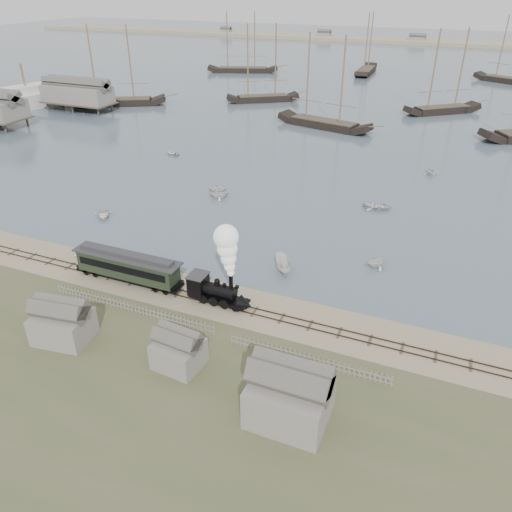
% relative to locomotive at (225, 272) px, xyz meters
% --- Properties ---
extents(ground, '(600.00, 600.00, 0.00)m').
position_rel_locomotive_xyz_m(ground, '(-1.71, 2.00, -4.08)').
color(ground, tan).
rests_on(ground, ground).
extents(harbor_water, '(600.00, 336.00, 0.06)m').
position_rel_locomotive_xyz_m(harbor_water, '(-1.71, 172.00, -4.05)').
color(harbor_water, '#495869').
rests_on(harbor_water, ground).
extents(rail_track, '(120.00, 1.80, 0.16)m').
position_rel_locomotive_xyz_m(rail_track, '(-1.71, 0.00, -4.04)').
color(rail_track, '#36281D').
rests_on(rail_track, ground).
extents(picket_fence_west, '(19.00, 0.10, 1.20)m').
position_rel_locomotive_xyz_m(picket_fence_west, '(-8.21, -5.00, -4.08)').
color(picket_fence_west, gray).
rests_on(picket_fence_west, ground).
extents(picket_fence_east, '(15.00, 0.10, 1.20)m').
position_rel_locomotive_xyz_m(picket_fence_east, '(10.79, -5.50, -4.08)').
color(picket_fence_east, gray).
rests_on(picket_fence_east, ground).
extents(shed_left, '(5.00, 4.00, 4.10)m').
position_rel_locomotive_xyz_m(shed_left, '(-11.71, -11.00, -4.08)').
color(shed_left, gray).
rests_on(shed_left, ground).
extents(shed_mid, '(4.00, 3.50, 3.60)m').
position_rel_locomotive_xyz_m(shed_mid, '(0.29, -10.00, -4.08)').
color(shed_mid, gray).
rests_on(shed_mid, ground).
extents(shed_right, '(6.00, 5.00, 5.10)m').
position_rel_locomotive_xyz_m(shed_right, '(11.29, -12.00, -4.08)').
color(shed_right, gray).
rests_on(shed_right, ground).
extents(far_spit, '(500.00, 20.00, 1.80)m').
position_rel_locomotive_xyz_m(far_spit, '(-1.71, 252.00, -4.08)').
color(far_spit, tan).
rests_on(far_spit, ground).
extents(locomotive, '(7.07, 2.64, 8.82)m').
position_rel_locomotive_xyz_m(locomotive, '(0.00, 0.00, 0.00)').
color(locomotive, black).
rests_on(locomotive, ground).
extents(passenger_coach, '(13.12, 2.53, 3.19)m').
position_rel_locomotive_xyz_m(passenger_coach, '(-12.12, 0.00, -2.05)').
color(passenger_coach, black).
rests_on(passenger_coach, ground).
extents(beached_dinghy, '(4.71, 5.17, 0.88)m').
position_rel_locomotive_xyz_m(beached_dinghy, '(-19.89, 2.52, -3.64)').
color(beached_dinghy, silver).
rests_on(beached_dinghy, ground).
extents(rowboat_0, '(4.35, 4.18, 0.73)m').
position_rel_locomotive_xyz_m(rowboat_0, '(-25.79, 12.89, -3.65)').
color(rowboat_0, silver).
rests_on(rowboat_0, harbor_water).
extents(rowboat_1, '(3.64, 3.84, 1.59)m').
position_rel_locomotive_xyz_m(rowboat_1, '(-14.73, 27.48, -3.22)').
color(rowboat_1, silver).
rests_on(rowboat_1, harbor_water).
extents(rowboat_2, '(4.30, 3.44, 1.58)m').
position_rel_locomotive_xyz_m(rowboat_2, '(3.15, 8.82, -3.23)').
color(rowboat_2, silver).
rests_on(rowboat_2, harbor_water).
extents(rowboat_3, '(3.31, 4.41, 0.86)m').
position_rel_locomotive_xyz_m(rowboat_3, '(10.05, 31.15, -3.58)').
color(rowboat_3, silver).
rests_on(rowboat_3, harbor_water).
extents(rowboat_4, '(3.83, 3.80, 1.53)m').
position_rel_locomotive_xyz_m(rowboat_4, '(13.14, 14.08, -3.25)').
color(rowboat_4, silver).
rests_on(rowboat_4, harbor_water).
extents(rowboat_6, '(3.49, 4.02, 0.70)m').
position_rel_locomotive_xyz_m(rowboat_6, '(-31.69, 41.71, -3.67)').
color(rowboat_6, silver).
rests_on(rowboat_6, harbor_water).
extents(rowboat_7, '(3.71, 3.56, 1.51)m').
position_rel_locomotive_xyz_m(rowboat_7, '(15.72, 49.45, -3.26)').
color(rowboat_7, silver).
rests_on(rowboat_7, harbor_water).
extents(rowboat_8, '(3.67, 3.91, 1.65)m').
position_rel_locomotive_xyz_m(rowboat_8, '(-13.56, 25.65, -3.19)').
color(rowboat_8, silver).
rests_on(rowboat_8, harbor_water).
extents(schooner_0, '(24.78, 17.23, 20.00)m').
position_rel_locomotive_xyz_m(schooner_0, '(-67.52, 73.16, 5.98)').
color(schooner_0, black).
rests_on(schooner_0, harbor_water).
extents(schooner_1, '(18.96, 14.73, 20.00)m').
position_rel_locomotive_xyz_m(schooner_1, '(-33.22, 92.25, 5.98)').
color(schooner_1, black).
rests_on(schooner_1, harbor_water).
extents(schooner_2, '(23.23, 10.46, 20.00)m').
position_rel_locomotive_xyz_m(schooner_2, '(-10.20, 72.51, 5.98)').
color(schooner_2, black).
rests_on(schooner_2, harbor_water).
extents(schooner_3, '(18.66, 16.50, 20.00)m').
position_rel_locomotive_xyz_m(schooner_3, '(13.62, 97.35, 5.98)').
color(schooner_3, black).
rests_on(schooner_3, harbor_water).
extents(schooner_6, '(25.61, 14.14, 20.00)m').
position_rel_locomotive_xyz_m(schooner_6, '(-58.24, 134.37, 5.98)').
color(schooner_6, black).
rests_on(schooner_6, harbor_water).
extents(schooner_7, '(6.27, 22.97, 20.00)m').
position_rel_locomotive_xyz_m(schooner_7, '(-16.58, 148.93, 5.98)').
color(schooner_7, black).
rests_on(schooner_7, harbor_water).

